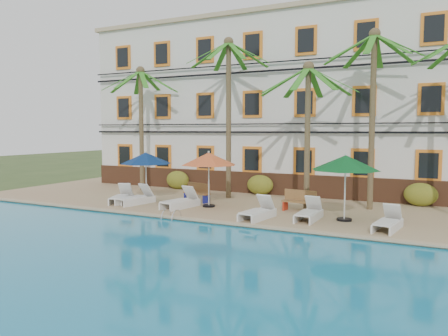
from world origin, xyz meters
The scene contains 24 objects.
ground centered at (0.00, 0.00, 0.00)m, with size 100.00×100.00×0.00m, color #384C23.
pool_deck centered at (0.00, 5.00, 0.12)m, with size 30.00×12.00×0.25m, color tan.
swimming_pool centered at (0.00, -7.00, 0.10)m, with size 26.00×12.00×0.20m, color teal.
pool_coping centered at (0.00, -0.90, 0.28)m, with size 30.00×0.35×0.06m, color tan.
hotel_building centered at (0.00, 9.98, 5.37)m, with size 25.40×6.44×10.22m.
palm_a centered at (-7.81, 5.19, 4.96)m, with size 4.41×4.41×7.26m.
palm_b centered at (-1.97, 4.89, 5.58)m, with size 4.41×4.41×8.33m.
palm_c centered at (2.62, 3.52, 4.57)m, with size 4.41×4.41×6.60m.
palm_d centered at (5.21, 4.72, 5.40)m, with size 4.41×4.41×8.01m.
shrub_left centered at (-6.23, 6.60, 0.80)m, with size 1.50×0.90×1.10m, color #265016.
shrub_mid centered at (-0.86, 6.60, 0.80)m, with size 1.50×0.90×1.10m, color #265016.
shrub_right centered at (7.23, 6.60, 0.80)m, with size 1.50×0.90×1.10m, color #265016.
umbrella_blue centered at (-5.12, 1.97, 2.41)m, with size 2.53×2.53×2.53m.
umbrella_red centered at (-1.60, 2.03, 2.47)m, with size 2.61×2.61×2.61m.
umbrella_green centered at (4.68, 1.68, 2.53)m, with size 2.67×2.67×2.67m.
lounger_a centered at (-6.02, 1.16, 0.55)m, with size 1.34×2.05×0.91m.
lounger_b centered at (-5.11, 1.14, 0.56)m, with size 1.09×2.10×0.94m.
lounger_c centered at (-2.63, 1.23, 0.56)m, with size 1.08×2.14×0.97m.
lounger_d centered at (1.50, 0.46, 0.55)m, with size 0.98×2.06×0.94m.
lounger_e centered at (3.40, 1.17, 0.55)m, with size 0.71×1.93×0.91m.
lounger_f centered at (6.40, 0.75, 0.54)m, with size 0.93×1.95×0.88m.
bench_left centered at (-2.80, 3.10, 0.72)m, with size 1.57×0.82×0.93m.
bench_right centered at (2.52, 2.82, 0.72)m, with size 1.54×0.62×0.93m.
pool_ladder centered at (-1.68, -1.00, 0.25)m, with size 0.54×0.74×0.74m.
Camera 1 is at (8.01, -15.65, 3.82)m, focal length 35.00 mm.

